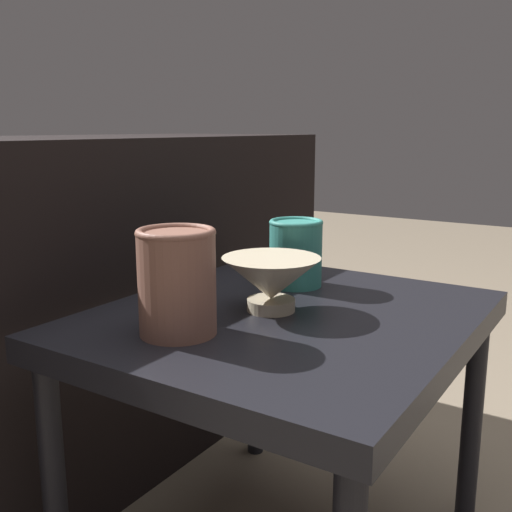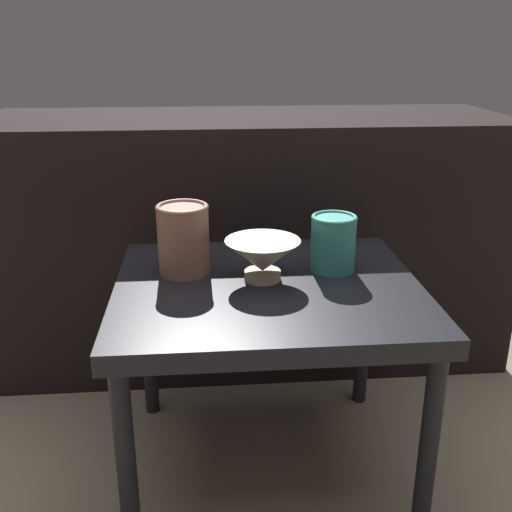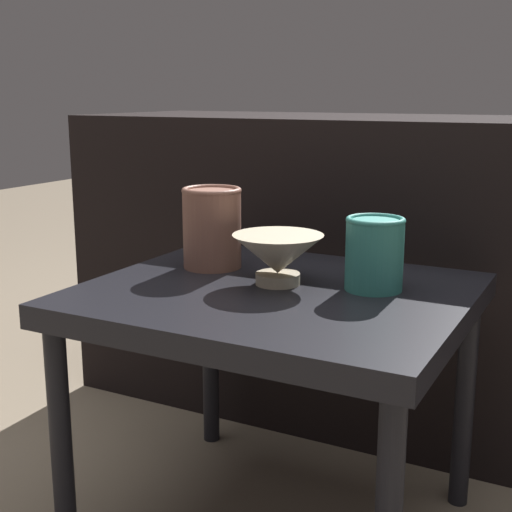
{
  "view_description": "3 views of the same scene",
  "coord_description": "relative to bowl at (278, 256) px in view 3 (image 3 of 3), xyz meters",
  "views": [
    {
      "loc": [
        -0.79,
        -0.45,
        0.74
      ],
      "look_at": [
        -0.03,
        0.04,
        0.54
      ],
      "focal_mm": 42.0,
      "sensor_mm": 36.0,
      "label": 1
    },
    {
      "loc": [
        -0.12,
        -1.13,
        0.93
      ],
      "look_at": [
        -0.02,
        0.02,
        0.51
      ],
      "focal_mm": 42.0,
      "sensor_mm": 36.0,
      "label": 2
    },
    {
      "loc": [
        0.5,
        -1.04,
        0.77
      ],
      "look_at": [
        -0.05,
        0.01,
        0.5
      ],
      "focal_mm": 50.0,
      "sensor_mm": 36.0,
      "label": 3
    }
  ],
  "objects": [
    {
      "name": "vase_colorful_right",
      "position": [
        0.16,
        0.04,
        0.01
      ],
      "size": [
        0.1,
        0.1,
        0.12
      ],
      "color": "teal",
      "rests_on": "table"
    },
    {
      "name": "vase_textured_left",
      "position": [
        -0.16,
        0.05,
        0.03
      ],
      "size": [
        0.11,
        0.11,
        0.15
      ],
      "color": "brown",
      "rests_on": "table"
    },
    {
      "name": "couch_backdrop",
      "position": [
        0.01,
        0.56,
        -0.14
      ],
      "size": [
        1.48,
        0.5,
        0.72
      ],
      "color": "black",
      "rests_on": "ground_plane"
    },
    {
      "name": "table",
      "position": [
        0.01,
        -0.02,
        -0.1
      ],
      "size": [
        0.62,
        0.54,
        0.45
      ],
      "color": "black",
      "rests_on": "ground_plane"
    },
    {
      "name": "bowl",
      "position": [
        0.0,
        0.0,
        0.0
      ],
      "size": [
        0.16,
        0.16,
        0.09
      ],
      "color": "#C1B293",
      "rests_on": "table"
    }
  ]
}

